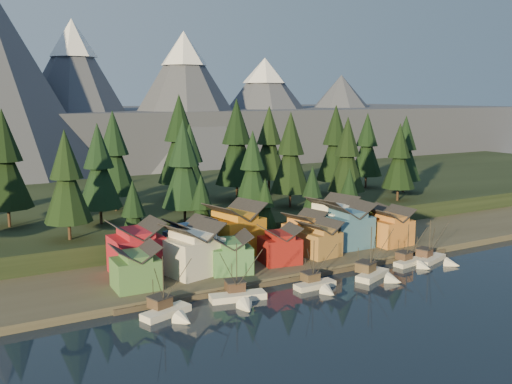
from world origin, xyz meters
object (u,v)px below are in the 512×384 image
house_front_0 (136,266)px  boat_6 (436,254)px  boat_1 (240,290)px  boat_3 (318,279)px  boat_0 (169,304)px  house_back_0 (136,246)px  boat_5 (413,257)px  house_back_1 (190,240)px  house_front_1 (193,247)px  boat_4 (377,268)px

house_front_0 → boat_6: bearing=-9.2°
boat_1 → boat_3: 16.58m
boat_0 → boat_1: (13.77, 0.56, -0.14)m
boat_0 → house_back_0: 22.71m
boat_5 → house_back_1: house_back_1 is taller
house_front_1 → house_back_1: size_ratio=1.20×
boat_4 → house_back_1: size_ratio=1.18×
boat_1 → boat_5: 43.87m
boat_4 → boat_0: bearing=155.8°
boat_5 → house_back_0: size_ratio=0.95×
boat_6 → house_back_1: size_ratio=1.06×
boat_5 → house_front_1: bearing=153.4°
boat_4 → boat_6: bearing=-15.0°
boat_3 → house_front_1: bearing=137.2°
boat_1 → boat_6: (50.09, 0.08, -0.16)m
house_front_0 → house_back_0: bearing=73.1°
boat_0 → house_back_1: house_back_1 is taller
house_back_0 → house_back_1: bearing=0.8°
boat_3 → boat_5: (27.34, 2.39, -0.02)m
boat_4 → boat_6: 19.53m
boat_0 → boat_5: (57.63, 1.60, -0.30)m
boat_1 → boat_4: (30.71, -2.28, 0.26)m
boat_3 → house_front_0: (-31.86, 13.86, 3.81)m
house_back_0 → house_back_1: 12.04m
boat_0 → house_back_1: bearing=41.5°
house_back_0 → boat_0: bearing=-95.5°
boat_5 → house_back_1: bearing=145.2°
boat_3 → house_back_1: (-16.79, 23.46, 4.60)m
house_front_1 → house_back_0: house_back_0 is taller
boat_3 → house_back_0: bearing=140.2°
boat_1 → boat_3: (16.52, -1.36, -0.14)m
boat_6 → house_front_1: bearing=145.1°
house_front_0 → house_back_1: 17.88m
boat_0 → boat_5: boat_0 is taller
boat_0 → house_front_1: house_front_1 is taller
boat_5 → boat_4: bearing=-175.1°
boat_4 → house_front_1: bearing=129.9°
boat_0 → house_front_1: size_ratio=0.96×
house_front_0 → house_front_1: 13.19m
boat_0 → house_back_1: size_ratio=1.15×
boat_6 → boat_4: bearing=168.4°
boat_3 → house_front_1: house_front_1 is taller
boat_0 → boat_5: 57.65m
boat_1 → house_front_1: size_ratio=0.97×
boat_3 → house_front_0: bearing=155.2°
house_front_0 → house_back_0: size_ratio=0.79×
house_back_0 → boat_1: bearing=-62.0°
boat_4 → boat_5: bearing=-7.8°
house_back_1 → house_front_1: bearing=-118.7°
boat_3 → boat_1: bearing=174.0°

